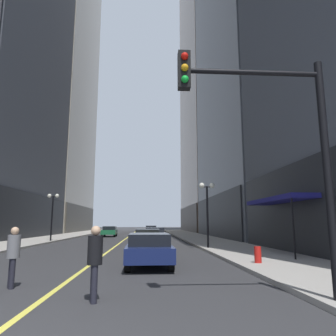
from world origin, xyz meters
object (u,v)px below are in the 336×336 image
object	(u,v)px
car_navy	(149,248)
traffic_light_near_right	(279,133)
pedestrian_in_grey_suit	(13,252)
car_yellow	(148,238)
street_lamp_right_mid	(207,200)
street_lamp_left_far	(53,206)
car_white	(154,234)
fire_hydrant_right	(258,257)
car_grey	(151,229)
pedestrian_in_black_coat	(95,257)
car_green	(110,231)

from	to	relation	value
car_navy	traffic_light_near_right	size ratio (longest dim) A/B	0.80
car_navy	pedestrian_in_grey_suit	xyz separation A→B (m)	(-3.74, -4.15, 0.23)
car_yellow	street_lamp_right_mid	distance (m)	4.93
street_lamp_left_far	street_lamp_right_mid	bearing A→B (deg)	-35.19
pedestrian_in_grey_suit	street_lamp_right_mid	distance (m)	14.30
traffic_light_near_right	car_white	bearing A→B (deg)	95.30
street_lamp_right_mid	fire_hydrant_right	size ratio (longest dim) A/B	5.54
car_white	traffic_light_near_right	world-z (taller)	traffic_light_near_right
car_navy	car_grey	size ratio (longest dim) A/B	0.94
car_grey	street_lamp_left_far	world-z (taller)	street_lamp_left_far
pedestrian_in_black_coat	traffic_light_near_right	size ratio (longest dim) A/B	0.30
car_navy	car_green	distance (m)	29.05
car_grey	street_lamp_right_mid	xyz separation A→B (m)	(3.42, -31.01, 2.54)
car_navy	car_green	world-z (taller)	same
street_lamp_right_mid	fire_hydrant_right	bearing A→B (deg)	-86.45
car_white	traffic_light_near_right	size ratio (longest dim) A/B	0.76
car_green	traffic_light_near_right	distance (m)	36.23
car_white	street_lamp_left_far	bearing A→B (deg)	-173.85
car_yellow	traffic_light_near_right	world-z (taller)	traffic_light_near_right
car_white	car_green	xyz separation A→B (m)	(-5.56, 10.87, -0.00)
traffic_light_near_right	pedestrian_in_grey_suit	bearing A→B (deg)	159.53
car_yellow	street_lamp_left_far	bearing A→B (deg)	139.71
traffic_light_near_right	car_green	bearing A→B (deg)	102.51
car_navy	fire_hydrant_right	world-z (taller)	car_navy
car_yellow	fire_hydrant_right	distance (m)	10.56
fire_hydrant_right	car_green	bearing A→B (deg)	107.92
car_navy	street_lamp_right_mid	xyz separation A→B (m)	(3.93, 7.70, 2.54)
car_grey	traffic_light_near_right	distance (m)	45.50
car_white	pedestrian_in_black_coat	distance (m)	23.67
pedestrian_in_grey_suit	fire_hydrant_right	bearing A→B (deg)	24.89
pedestrian_in_black_coat	fire_hydrant_right	distance (m)	7.92
car_white	car_green	distance (m)	12.21
car_grey	fire_hydrant_right	bearing A→B (deg)	-84.27
street_lamp_right_mid	fire_hydrant_right	distance (m)	8.57
traffic_light_near_right	fire_hydrant_right	world-z (taller)	traffic_light_near_right
car_grey	pedestrian_in_grey_suit	xyz separation A→B (m)	(-4.25, -42.86, 0.23)
car_navy	car_green	bearing A→B (deg)	99.80
car_white	pedestrian_in_grey_suit	distance (m)	22.33
street_lamp_right_mid	car_yellow	bearing A→B (deg)	158.96
car_navy	fire_hydrant_right	size ratio (longest dim) A/B	5.67
car_navy	pedestrian_in_black_coat	bearing A→B (deg)	-102.12
car_yellow	fire_hydrant_right	size ratio (longest dim) A/B	5.59
car_white	pedestrian_in_grey_suit	size ratio (longest dim) A/B	2.62
pedestrian_in_black_coat	street_lamp_left_far	bearing A→B (deg)	108.64
car_yellow	car_navy	bearing A→B (deg)	-89.92
car_navy	car_grey	distance (m)	38.72
pedestrian_in_black_coat	car_yellow	bearing A→B (deg)	85.28
car_navy	car_yellow	world-z (taller)	same
pedestrian_in_black_coat	street_lamp_right_mid	bearing A→B (deg)	69.07
pedestrian_in_grey_suit	pedestrian_in_black_coat	world-z (taller)	pedestrian_in_black_coat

